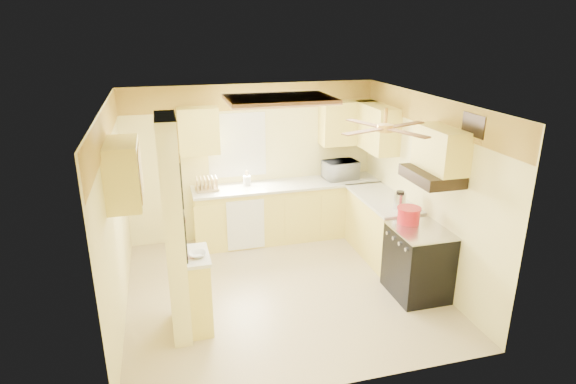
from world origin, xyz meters
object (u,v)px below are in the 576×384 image
object	(u,v)px
kettle	(400,201)
dutch_oven	(409,215)
microwave	(341,170)
bowl	(198,254)
stove	(418,262)

from	to	relation	value
kettle	dutch_oven	bearing A→B (deg)	-101.90
kettle	microwave	bearing A→B (deg)	101.27
bowl	kettle	world-z (taller)	kettle
stove	microwave	world-z (taller)	microwave
bowl	dutch_oven	size ratio (longest dim) A/B	0.61
stove	microwave	distance (m)	2.28
stove	kettle	world-z (taller)	kettle
stove	microwave	size ratio (longest dim) A/B	1.69
dutch_oven	microwave	bearing A→B (deg)	96.19
stove	kettle	distance (m)	0.91
stove	bowl	distance (m)	2.83
microwave	dutch_oven	distance (m)	1.94
microwave	bowl	bearing A→B (deg)	35.53
microwave	bowl	distance (m)	3.39
microwave	bowl	xyz separation A→B (m)	(-2.53, -2.24, -0.13)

